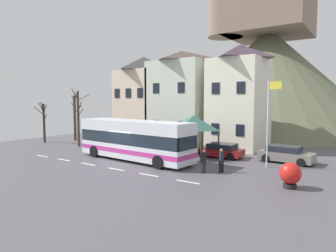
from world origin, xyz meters
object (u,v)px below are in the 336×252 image
(townhouse_00, at_px, (144,98))
(pedestrian_00, at_px, (221,160))
(transit_bus, at_px, (134,140))
(parked_car_00, at_px, (118,138))
(harbour_buoy, at_px, (290,174))
(bare_tree_01, at_px, (78,117))
(hilltop_castle, at_px, (267,76))
(townhouse_02, at_px, (239,97))
(bare_tree_02, at_px, (75,117))
(parked_car_02, at_px, (221,150))
(public_bench, at_px, (220,150))
(townhouse_01, at_px, (181,98))
(parked_car_01, at_px, (286,154))
(bus_shelter, at_px, (193,123))
(pedestrian_01, at_px, (204,159))
(bare_tree_00, at_px, (44,121))
(pedestrian_02, at_px, (188,151))
(flagpole, at_px, (269,117))

(townhouse_00, xyz_separation_m, pedestrian_00, (15.45, -10.76, -4.33))
(transit_bus, bearing_deg, parked_car_00, 145.59)
(pedestrian_00, relative_size, harbour_buoy, 1.12)
(townhouse_00, distance_m, bare_tree_01, 9.02)
(hilltop_castle, xyz_separation_m, bare_tree_01, (-12.00, -27.60, -5.72))
(townhouse_02, distance_m, bare_tree_02, 19.95)
(parked_car_02, xyz_separation_m, public_bench, (-0.43, 0.82, -0.14))
(townhouse_02, height_order, hilltop_castle, hilltop_castle)
(transit_bus, xyz_separation_m, parked_car_00, (-7.81, 6.28, -1.01))
(townhouse_01, distance_m, bare_tree_02, 13.50)
(parked_car_01, distance_m, bare_tree_01, 21.03)
(bus_shelter, xyz_separation_m, parked_car_01, (7.34, 1.95, -2.34))
(pedestrian_01, distance_m, public_bench, 7.01)
(hilltop_castle, height_order, parked_car_01, hilltop_castle)
(harbour_buoy, distance_m, bare_tree_00, 28.33)
(townhouse_00, relative_size, townhouse_02, 0.98)
(transit_bus, height_order, pedestrian_01, transit_bus)
(transit_bus, bearing_deg, harbour_buoy, -0.70)
(pedestrian_00, bearing_deg, pedestrian_02, 154.32)
(public_bench, relative_size, bare_tree_00, 0.29)
(pedestrian_01, bearing_deg, bare_tree_02, 164.07)
(parked_car_02, bearing_deg, harbour_buoy, 136.61)
(bus_shelter, xyz_separation_m, bare_tree_00, (-18.91, -2.12, -0.48))
(townhouse_01, height_order, parked_car_02, townhouse_01)
(pedestrian_01, height_order, public_bench, pedestrian_01)
(flagpole, height_order, bare_tree_01, flagpole)
(parked_car_02, bearing_deg, parked_car_01, -172.47)
(transit_bus, xyz_separation_m, bare_tree_01, (-9.97, 2.42, 1.47))
(bare_tree_02, bearing_deg, townhouse_00, 40.89)
(parked_car_00, xyz_separation_m, bare_tree_00, (-7.84, -4.27, 1.86))
(bus_shelter, height_order, pedestrian_00, bus_shelter)
(harbour_buoy, bearing_deg, bare_tree_02, 166.44)
(townhouse_02, distance_m, parked_car_01, 8.88)
(parked_car_01, bearing_deg, bare_tree_01, -165.13)
(pedestrian_00, relative_size, pedestrian_01, 1.02)
(bare_tree_00, bearing_deg, parked_car_01, 8.80)
(pedestrian_01, height_order, bare_tree_00, bare_tree_00)
(flagpole, bearing_deg, transit_bus, -160.99)
(bus_shelter, bearing_deg, flagpole, -6.08)
(hilltop_castle, bearing_deg, flagpole, -73.45)
(townhouse_00, relative_size, townhouse_01, 0.99)
(transit_bus, xyz_separation_m, bus_shelter, (3.26, 4.13, 1.34))
(pedestrian_01, relative_size, harbour_buoy, 1.11)
(pedestrian_01, bearing_deg, hilltop_castle, 98.82)
(townhouse_02, bearing_deg, townhouse_00, -179.94)
(harbour_buoy, relative_size, bare_tree_00, 0.30)
(hilltop_castle, relative_size, pedestrian_01, 21.26)
(townhouse_00, xyz_separation_m, bare_tree_00, (-7.91, -8.90, -2.68))
(townhouse_02, height_order, parked_car_01, townhouse_02)
(flagpole, xyz_separation_m, bare_tree_00, (-25.59, -1.41, -1.21))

